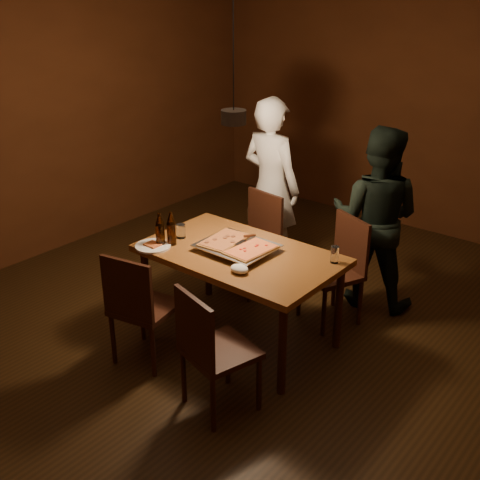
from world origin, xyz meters
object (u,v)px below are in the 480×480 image
Objects in this scene: pizza_tray at (237,248)px; plate_slice at (153,246)px; chair_near_left at (138,300)px; beer_bottle_a at (160,230)px; chair_near_right at (209,342)px; beer_bottle_b at (171,228)px; pendant_lamp at (234,116)px; dining_table at (240,261)px; diner_dark at (375,218)px; chair_far_right at (340,260)px; diner_white at (271,187)px; chair_far_left at (257,233)px.

plate_slice is at bearing -141.33° from pizza_tray.
beer_bottle_a reaches higher than chair_near_left.
beer_bottle_a is (-0.96, 0.52, 0.35)m from chair_near_right.
beer_bottle_b is 0.24× the size of pendant_lamp.
chair_near_left is 0.96× the size of chair_near_right.
dining_table is 1.29m from diner_dark.
dining_table is at bearing 31.30° from plate_slice.
diner_white is at bearing 1.67° from chair_far_right.
beer_bottle_a is 0.17× the size of diner_dark.
beer_bottle_a is at bearing 62.45° from plate_slice.
pizza_tray is at bearing 33.05° from plate_slice.
diner_white is at bearing 120.44° from pizza_tray.
plate_slice is (-0.23, 0.39, 0.22)m from chair_near_left.
plate_slice is at bearing -120.76° from beer_bottle_b.
pizza_tray reaches higher than dining_table.
diner_white reaches higher than beer_bottle_b.
diner_white reaches higher than diner_dark.
chair_far_right is 1.11× the size of chair_near_left.
beer_bottle_b reaches higher than chair_far_left.
pendant_lamp is at bearing 74.68° from chair_far_right.
chair_far_left is 1.81m from chair_near_right.
diner_white is 1.07× the size of diner_dark.
chair_far_right is at bearing 47.31° from plate_slice.
chair_near_right is (0.85, -1.59, 0.00)m from chair_far_left.
pendant_lamp is at bearing 122.85° from chair_far_left.
chair_near_left is (-0.79, -1.49, 0.00)m from chair_far_right.
chair_near_left is at bearing 101.53° from chair_far_left.
chair_far_left is 1.46m from pendant_lamp.
chair_near_left is 0.31× the size of diner_dark.
pizza_tray reaches higher than plate_slice.
chair_near_left is 1.92m from diner_white.
dining_table is 2.91× the size of chair_near_right.
diner_white reaches higher than chair_near_left.
plate_slice reaches higher than dining_table.
chair_far_right is 0.33× the size of diner_white.
pendant_lamp is (0.33, -0.72, 1.22)m from chair_far_left.
chair_far_left is at bearing 110.46° from diner_white.
beer_bottle_b is 0.16× the size of diner_white.
plate_slice is 1.18m from pendant_lamp.
plate_slice is (-0.55, -0.36, -0.01)m from pizza_tray.
pendant_lamp is at bearing 135.82° from chair_near_right.
chair_far_left is 0.31× the size of diner_dark.
chair_far_right is 1.48m from beer_bottle_a.
chair_near_left is at bearing -65.28° from beer_bottle_a.
pizza_tray is 2.01× the size of plate_slice.
beer_bottle_b is at bearing 59.24° from plate_slice.
chair_near_left is at bearing 98.60° from diner_white.
pizza_tray is 0.99m from pendant_lamp.
diner_white reaches higher than chair_near_right.
beer_bottle_b is 0.17× the size of diner_dark.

